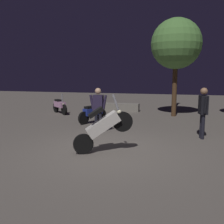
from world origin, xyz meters
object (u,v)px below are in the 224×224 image
motorcycle_white_foreground (103,127)px  person_bystander_far (203,108)px  person_rider_beside (98,106)px  motorcycle_blue_parked_left (93,113)px  streetlamp_near (175,58)px  motorcycle_pink_parked_right (60,106)px

motorcycle_white_foreground → person_bystander_far: person_bystander_far is taller
motorcycle_white_foreground → person_rider_beside: 2.36m
motorcycle_white_foreground → motorcycle_blue_parked_left: bearing=87.4°
motorcycle_white_foreground → person_bystander_far: (2.81, 2.30, 0.29)m
person_bystander_far → streetlamp_near: (-1.01, 6.79, 2.06)m
motorcycle_blue_parked_left → person_bystander_far: (4.47, -1.73, 0.59)m
motorcycle_pink_parked_right → person_rider_beside: (3.39, -3.81, 0.56)m
person_bystander_far → streetlamp_near: bearing=-93.0°
motorcycle_pink_parked_right → person_rider_beside: 5.13m
streetlamp_near → person_bystander_far: bearing=-81.5°
person_rider_beside → streetlamp_near: (2.62, 6.89, 2.10)m
motorcycle_white_foreground → person_bystander_far: size_ratio=0.95×
motorcycle_white_foreground → motorcycle_blue_parked_left: (-1.65, 4.04, -0.31)m
motorcycle_white_foreground → person_rider_beside: bearing=85.5°
person_bystander_far → motorcycle_pink_parked_right: bearing=-39.4°
motorcycle_white_foreground → person_rider_beside: person_rider_beside is taller
motorcycle_pink_parked_right → person_bystander_far: person_bystander_far is taller
person_bystander_far → person_rider_beside: bearing=-9.9°
person_bystander_far → streetlamp_near: size_ratio=0.36×
motorcycle_pink_parked_right → person_bystander_far: size_ratio=0.77×
motorcycle_blue_parked_left → streetlamp_near: 6.68m
motorcycle_blue_parked_left → person_bystander_far: bearing=-84.2°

